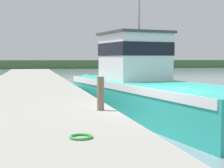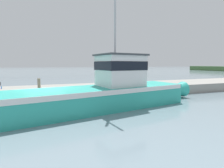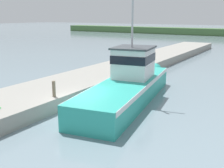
# 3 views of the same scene
# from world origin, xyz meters

# --- Properties ---
(ground_plane) EXTENTS (320.00, 320.00, 0.00)m
(ground_plane) POSITION_xyz_m (0.00, 0.00, 0.00)
(ground_plane) COLOR gray
(dock_pier) EXTENTS (5.09, 80.00, 0.92)m
(dock_pier) POSITION_xyz_m (-3.79, 0.00, 0.46)
(dock_pier) COLOR gray
(dock_pier) RESTS_ON ground_plane
(far_shoreline) EXTENTS (180.00, 5.00, 2.00)m
(far_shoreline) POSITION_xyz_m (30.00, 73.17, 1.00)
(far_shoreline) COLOR #426638
(far_shoreline) RESTS_ON ground_plane
(fishing_boat_main) EXTENTS (5.23, 14.80, 9.42)m
(fishing_boat_main) POSITION_xyz_m (1.15, 4.16, 1.23)
(fishing_boat_main) COLOR teal
(fishing_boat_main) RESTS_ON ground_plane
(mooring_post) EXTENTS (0.21, 0.21, 1.01)m
(mooring_post) POSITION_xyz_m (-1.71, -0.44, 1.43)
(mooring_post) COLOR #756651
(mooring_post) RESTS_ON dock_pier
(hose_coil) EXTENTS (0.46, 0.46, 0.05)m
(hose_coil) POSITION_xyz_m (-2.78, -3.84, 0.95)
(hose_coil) COLOR green
(hose_coil) RESTS_ON dock_pier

